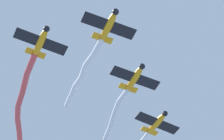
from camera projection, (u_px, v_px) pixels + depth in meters
The scene contains 6 objects.
airplane_lead at pixel (109, 26), 59.12m from camera, with size 5.84×7.36×1.90m.
smoke_trail_lead at pixel (81, 76), 65.75m from camera, with size 13.96×8.38×2.75m.
airplane_left_wing at pixel (135, 78), 64.84m from camera, with size 5.91×7.30×1.90m.
airplane_right_wing at pixel (41, 42), 61.13m from camera, with size 5.95×7.26×1.90m.
smoke_trail_right_wing at pixel (23, 120), 71.29m from camera, with size 27.25×8.42×1.75m.
airplane_slot at pixel (157, 123), 70.32m from camera, with size 6.08×7.08×1.90m.
Camera 1 is at (36.16, 5.50, 6.17)m, focal length 70.66 mm.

